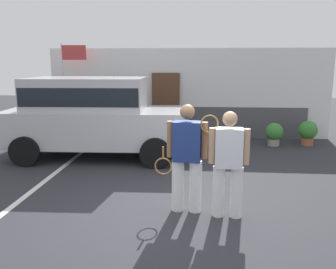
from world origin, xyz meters
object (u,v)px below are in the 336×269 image
object	(u,v)px
tennis_player_man	(187,157)
flag_pole	(69,73)
potted_plant_secondary	(308,132)
potted_plant_by_porch	(274,133)
parked_suv	(94,113)
tennis_player_woman	(228,163)

from	to	relation	value
tennis_player_man	flag_pole	size ratio (longest dim) A/B	0.59
potted_plant_secondary	flag_pole	bearing A→B (deg)	176.27
tennis_player_man	potted_plant_by_porch	size ratio (longest dim) A/B	2.62
parked_suv	flag_pole	size ratio (longest dim) A/B	1.55
tennis_player_man	potted_plant_by_porch	distance (m)	5.51
potted_plant_by_porch	flag_pole	xyz separation A→B (m)	(-6.39, 0.66, 1.71)
parked_suv	flag_pole	world-z (taller)	flag_pole
tennis_player_woman	flag_pole	bearing A→B (deg)	-47.68
tennis_player_man	flag_pole	xyz separation A→B (m)	(-3.94, 5.56, 1.17)
parked_suv	potted_plant_by_porch	bearing A→B (deg)	16.35
potted_plant_by_porch	potted_plant_secondary	bearing A→B (deg)	9.66
potted_plant_by_porch	potted_plant_secondary	xyz separation A→B (m)	(1.02, 0.17, 0.03)
tennis_player_woman	potted_plant_by_porch	distance (m)	5.41
parked_suv	tennis_player_woman	size ratio (longest dim) A/B	2.74
potted_plant_by_porch	flag_pole	size ratio (longest dim) A/B	0.23
parked_suv	potted_plant_secondary	xyz separation A→B (m)	(5.95, 1.80, -0.74)
parked_suv	flag_pole	bearing A→B (deg)	120.61
tennis_player_woman	flag_pole	size ratio (longest dim) A/B	0.56
tennis_player_man	potted_plant_secondary	size ratio (longest dim) A/B	2.45
potted_plant_by_porch	potted_plant_secondary	world-z (taller)	potted_plant_secondary
tennis_player_woman	potted_plant_by_porch	xyz separation A→B (m)	(1.80, 5.07, -0.51)
parked_suv	tennis_player_woman	xyz separation A→B (m)	(3.14, -3.45, -0.26)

